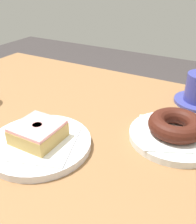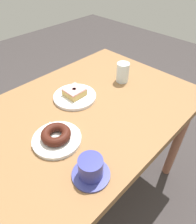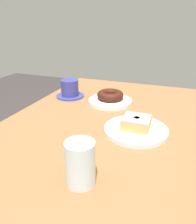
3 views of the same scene
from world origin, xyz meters
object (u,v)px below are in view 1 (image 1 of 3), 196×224
at_px(plate_glazed_square, 40,144).
at_px(donut_chocolate_ring, 176,125).
at_px(plate_chocolate_ring, 174,136).
at_px(donut_glazed_square, 38,132).

distance_m(plate_glazed_square, donut_chocolate_ring, 0.30).
bearing_deg(plate_chocolate_ring, donut_chocolate_ring, 0.00).
height_order(plate_chocolate_ring, donut_chocolate_ring, donut_chocolate_ring).
bearing_deg(donut_glazed_square, donut_chocolate_ring, 35.01).
bearing_deg(plate_glazed_square, donut_glazed_square, 0.00).
relative_size(plate_glazed_square, donut_glazed_square, 2.39).
xyz_separation_m(plate_glazed_square, plate_chocolate_ring, (0.24, 0.17, -0.00)).
bearing_deg(donut_chocolate_ring, plate_chocolate_ring, 0.00).
bearing_deg(plate_chocolate_ring, donut_glazed_square, -144.99).
bearing_deg(donut_chocolate_ring, donut_glazed_square, -144.99).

